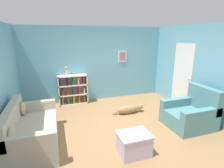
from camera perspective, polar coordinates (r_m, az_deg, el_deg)
ground_plane at (r=4.64m, az=1.61°, el=-13.87°), size 14.00×14.00×0.00m
wall_back at (r=6.29m, az=-5.35°, el=6.46°), size 5.60×0.13×2.60m
wall_right at (r=5.58m, az=27.12°, el=3.61°), size 0.16×5.00×2.60m
couch at (r=4.19m, az=-24.91°, el=-13.82°), size 0.93×1.77×0.91m
bookshelf at (r=6.13m, az=-12.61°, el=-1.92°), size 0.97×0.32×1.01m
recliner_chair at (r=5.01m, az=24.32°, el=-8.81°), size 1.07×0.99×1.02m
coffee_table at (r=3.65m, az=7.14°, el=-18.66°), size 0.62×0.48×0.44m
dog at (r=5.37m, az=5.74°, el=-8.13°), size 0.98×0.23×0.26m
vase at (r=5.93m, az=-14.60°, el=4.31°), size 0.11×0.11×0.30m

